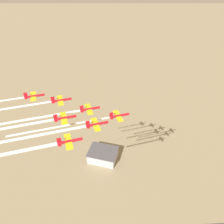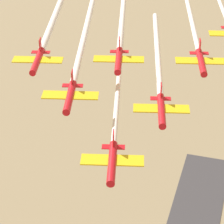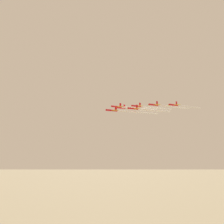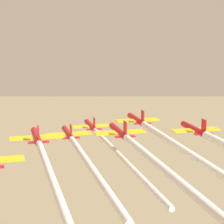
# 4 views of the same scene
# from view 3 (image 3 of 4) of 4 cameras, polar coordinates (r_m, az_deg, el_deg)

# --- Properties ---
(jet_0) EXTENTS (8.78, 8.61, 3.10)m
(jet_0) POSITION_cam_3_polar(r_m,az_deg,el_deg) (188.95, -0.00, 0.31)
(jet_0) COLOR red
(jet_1) EXTENTS (8.78, 8.61, 3.10)m
(jet_1) POSITION_cam_3_polar(r_m,az_deg,el_deg) (193.25, 3.93, 0.65)
(jet_1) COLOR red
(jet_2) EXTENTS (8.78, 8.61, 3.10)m
(jet_2) POSITION_cam_3_polar(r_m,az_deg,el_deg) (202.59, 0.89, 1.00)
(jet_2) COLOR red
(jet_3) EXTENTS (8.78, 8.61, 3.10)m
(jet_3) POSITION_cam_3_polar(r_m,az_deg,el_deg) (198.52, 7.66, 1.33)
(jet_3) COLOR red
(jet_4) EXTENTS (8.78, 8.61, 3.10)m
(jet_4) POSITION_cam_3_polar(r_m,az_deg,el_deg) (207.00, 4.54, 1.10)
(jet_4) COLOR red
(jet_5) EXTENTS (8.78, 8.61, 3.10)m
(jet_5) POSITION_cam_3_polar(r_m,az_deg,el_deg) (216.02, 1.67, 0.77)
(jet_5) COLOR red
(jet_6) EXTENTS (8.78, 8.61, 3.10)m
(jet_6) POSITION_cam_3_polar(r_m,az_deg,el_deg) (204.39, 11.20, 1.28)
(jet_6) COLOR red
(smoke_trail_0) EXTENTS (37.04, 23.49, 0.82)m
(smoke_trail_0) POSITION_cam_3_polar(r_m,az_deg,el_deg) (208.31, 4.91, -0.07)
(smoke_trail_0) COLOR white
(smoke_trail_1) EXTENTS (31.73, 20.28, 1.01)m
(smoke_trail_1) POSITION_cam_3_polar(r_m,az_deg,el_deg) (211.07, 7.86, 0.29)
(smoke_trail_1) COLOR white
(smoke_trail_2) EXTENTS (34.00, 21.76, 1.13)m
(smoke_trail_2) POSITION_cam_3_polar(r_m,az_deg,el_deg) (220.67, 5.12, 0.60)
(smoke_trail_2) COLOR white
(smoke_trail_3) EXTENTS (34.07, 21.69, 0.91)m
(smoke_trail_3) POSITION_cam_3_polar(r_m,az_deg,el_deg) (218.33, 11.38, 0.89)
(smoke_trail_3) COLOR white
(smoke_trail_4) EXTENTS (32.65, 20.89, 1.07)m
(smoke_trail_4) POSITION_cam_3_polar(r_m,az_deg,el_deg) (225.35, 8.26, 0.71)
(smoke_trail_4) COLOR white
(smoke_trail_5) EXTENTS (36.43, 23.37, 1.30)m
(smoke_trail_5) POSITION_cam_3_polar(r_m,az_deg,el_deg) (235.35, 5.80, 0.40)
(smoke_trail_5) COLOR white
(smoke_trail_6) EXTENTS (26.86, 17.13, 0.79)m
(smoke_trail_6) POSITION_cam_3_polar(r_m,az_deg,el_deg) (221.30, 13.97, 0.92)
(smoke_trail_6) COLOR white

